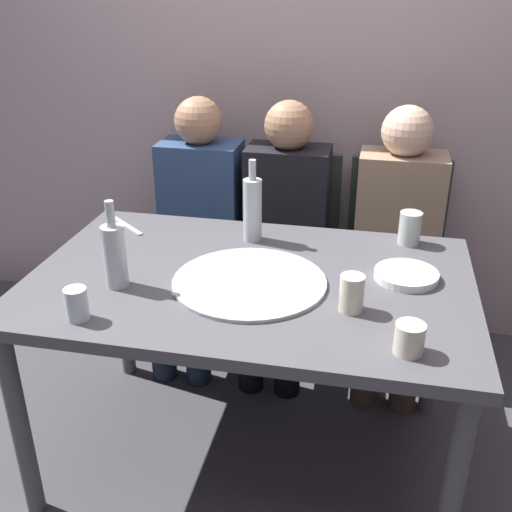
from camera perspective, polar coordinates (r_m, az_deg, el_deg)
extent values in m
plane|color=#424247|center=(2.40, -0.50, -18.17)|extent=(8.00, 8.00, 0.00)
cube|color=#B29EA3|center=(2.87, 4.48, 18.21)|extent=(6.00, 0.10, 2.60)
cube|color=#4C4C51|center=(1.97, -0.58, -2.50)|extent=(1.43, 0.92, 0.04)
cylinder|color=#4C4C51|center=(2.11, -21.38, -14.74)|extent=(0.06, 0.06, 0.72)
cylinder|color=#4C4C51|center=(1.86, 18.01, -20.60)|extent=(0.06, 0.06, 0.72)
cylinder|color=#4C4C51|center=(2.68, -12.50, -4.28)|extent=(0.06, 0.06, 0.72)
cylinder|color=#4C4C51|center=(2.48, 16.60, -7.33)|extent=(0.06, 0.06, 0.72)
cylinder|color=#ADADB2|center=(1.92, -0.62, -2.44)|extent=(0.49, 0.49, 0.01)
cylinder|color=#B2BCC1|center=(1.92, -13.18, -0.05)|extent=(0.07, 0.07, 0.20)
cylinder|color=#B2BCC1|center=(1.86, -13.61, 3.89)|extent=(0.03, 0.03, 0.08)
cylinder|color=#B2BCC1|center=(2.19, -0.33, 4.34)|extent=(0.07, 0.07, 0.23)
cylinder|color=#B2BCC1|center=(2.14, -0.34, 8.13)|extent=(0.03, 0.03, 0.07)
cylinder|color=beige|center=(1.62, 14.28, -7.55)|extent=(0.08, 0.08, 0.08)
cylinder|color=silver|center=(1.78, -16.57, -4.37)|extent=(0.07, 0.07, 0.10)
cylinder|color=#B7C6BC|center=(2.25, 14.31, 2.57)|extent=(0.08, 0.08, 0.12)
cylinder|color=beige|center=(1.77, 9.02, -3.50)|extent=(0.07, 0.07, 0.11)
cylinder|color=white|center=(2.00, 13.99, -1.77)|extent=(0.21, 0.21, 0.03)
cube|color=#B7B7BC|center=(2.40, -12.09, 2.80)|extent=(0.18, 0.16, 0.01)
cube|color=#2D3833|center=(2.87, -5.07, 0.42)|extent=(0.44, 0.44, 0.05)
cube|color=#2D3833|center=(2.96, -4.13, 5.98)|extent=(0.44, 0.04, 0.45)
cylinder|color=#2D3833|center=(2.77, -2.22, -6.01)|extent=(0.04, 0.04, 0.42)
cylinder|color=#2D3833|center=(2.88, -9.61, -5.11)|extent=(0.04, 0.04, 0.42)
cylinder|color=#2D3833|center=(3.09, -0.52, -2.42)|extent=(0.04, 0.04, 0.42)
cylinder|color=#2D3833|center=(3.19, -7.21, -1.73)|extent=(0.04, 0.04, 0.42)
cube|color=#2D3833|center=(2.78, 2.77, -0.30)|extent=(0.44, 0.44, 0.05)
cube|color=#2D3833|center=(2.88, 3.53, 5.44)|extent=(0.44, 0.04, 0.45)
cylinder|color=#2D3833|center=(2.71, 5.99, -6.89)|extent=(0.04, 0.04, 0.42)
cylinder|color=#2D3833|center=(2.77, -1.88, -6.05)|extent=(0.04, 0.04, 0.42)
cylinder|color=#2D3833|center=(3.04, 6.81, -3.12)|extent=(0.04, 0.04, 0.42)
cylinder|color=#2D3833|center=(3.09, -0.22, -2.45)|extent=(0.04, 0.04, 0.42)
cube|color=#2D3833|center=(2.76, 12.76, -1.20)|extent=(0.44, 0.44, 0.05)
cube|color=#2D3833|center=(2.85, 13.22, 4.61)|extent=(0.44, 0.04, 0.45)
cylinder|color=#2D3833|center=(2.72, 16.27, -7.79)|extent=(0.04, 0.04, 0.42)
cylinder|color=#2D3833|center=(2.71, 8.22, -7.11)|extent=(0.04, 0.04, 0.42)
cylinder|color=#2D3833|center=(3.05, 15.93, -3.93)|extent=(0.04, 0.04, 0.42)
cylinder|color=#2D3833|center=(3.04, 8.78, -3.31)|extent=(0.04, 0.04, 0.42)
cube|color=navy|center=(2.79, -5.16, 5.44)|extent=(0.36, 0.22, 0.52)
sphere|color=#A87A5B|center=(2.68, -5.45, 12.57)|extent=(0.21, 0.21, 0.21)
cylinder|color=black|center=(2.69, -4.53, -1.32)|extent=(0.12, 0.40, 0.12)
cylinder|color=black|center=(2.74, -7.75, -1.00)|extent=(0.12, 0.40, 0.12)
cylinder|color=black|center=(2.64, -5.57, -7.61)|extent=(0.11, 0.11, 0.45)
cylinder|color=black|center=(2.68, -8.86, -7.17)|extent=(0.11, 0.11, 0.45)
cube|color=black|center=(2.70, 2.96, 4.86)|extent=(0.36, 0.22, 0.52)
sphere|color=#A87A5B|center=(2.60, 3.14, 12.20)|extent=(0.21, 0.21, 0.21)
cylinder|color=black|center=(2.62, 3.86, -2.13)|extent=(0.12, 0.40, 0.12)
cylinder|color=black|center=(2.64, 0.42, -1.80)|extent=(0.12, 0.40, 0.12)
cylinder|color=black|center=(2.56, 3.04, -8.64)|extent=(0.11, 0.11, 0.45)
cylinder|color=black|center=(2.58, -0.50, -8.24)|extent=(0.11, 0.11, 0.45)
cube|color=#937A60|center=(2.67, 13.30, 3.97)|extent=(0.36, 0.22, 0.52)
sphere|color=beige|center=(2.57, 14.09, 11.34)|extent=(0.21, 0.21, 0.21)
cylinder|color=#3B3026|center=(2.60, 14.49, -3.10)|extent=(0.12, 0.40, 0.12)
cylinder|color=#3B3026|center=(2.60, 10.97, -2.79)|extent=(0.12, 0.40, 0.12)
cylinder|color=#3B3026|center=(2.55, 14.03, -9.67)|extent=(0.11, 0.11, 0.45)
cylinder|color=#3B3026|center=(2.54, 10.39, -9.37)|extent=(0.11, 0.11, 0.45)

